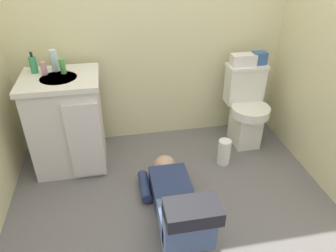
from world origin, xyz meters
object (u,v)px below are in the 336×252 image
(person_plumber, at_px, (177,203))
(toiletry_bag, at_px, (259,58))
(toilet, at_px, (246,107))
(bottle_green, at_px, (63,66))
(paper_towel_roll, at_px, (224,152))
(vanity_cabinet, at_px, (68,122))
(tissue_box, at_px, (243,60))
(soap_dispenser, at_px, (33,64))
(faucet, at_px, (59,64))
(bottle_pink, at_px, (44,68))
(bottle_clear, at_px, (54,60))

(person_plumber, relative_size, toiletry_bag, 8.59)
(toilet, height_order, toiletry_bag, toiletry_bag)
(bottle_green, height_order, paper_towel_roll, bottle_green)
(vanity_cabinet, xyz_separation_m, tissue_box, (1.56, 0.16, 0.38))
(soap_dispenser, xyz_separation_m, paper_towel_roll, (1.50, -0.38, -0.77))
(toilet, bearing_deg, soap_dispenser, 178.06)
(vanity_cabinet, height_order, faucet, faucet)
(toiletry_bag, bearing_deg, vanity_cabinet, -174.80)
(toilet, distance_m, soap_dispenser, 1.87)
(faucet, distance_m, tissue_box, 1.56)
(bottle_pink, bearing_deg, soap_dispenser, 146.39)
(bottle_green, bearing_deg, person_plumber, -51.51)
(toilet, xyz_separation_m, bottle_pink, (-1.72, 0.01, 0.50))
(person_plumber, distance_m, toiletry_bag, 1.52)
(toilet, xyz_separation_m, toiletry_bag, (0.11, 0.09, 0.44))
(soap_dispenser, height_order, bottle_pink, soap_dispenser)
(soap_dispenser, bearing_deg, toilet, -1.94)
(faucet, height_order, soap_dispenser, soap_dispenser)
(vanity_cabinet, bearing_deg, soap_dispenser, 146.90)
(vanity_cabinet, xyz_separation_m, soap_dispenser, (-0.19, 0.13, 0.47))
(bottle_pink, bearing_deg, vanity_cabinet, -32.72)
(bottle_pink, bearing_deg, toilet, -0.24)
(faucet, bearing_deg, person_plumber, -52.46)
(toilet, distance_m, person_plumber, 1.26)
(bottle_green, distance_m, paper_towel_roll, 1.52)
(tissue_box, height_order, toiletry_bag, toiletry_bag)
(faucet, bearing_deg, tissue_box, 0.35)
(bottle_green, bearing_deg, toiletry_bag, 2.97)
(person_plumber, distance_m, bottle_clear, 1.45)
(vanity_cabinet, xyz_separation_m, bottle_green, (0.03, 0.07, 0.46))
(tissue_box, xyz_separation_m, bottle_green, (-1.53, -0.09, 0.08))
(person_plumber, xyz_separation_m, bottle_clear, (-0.79, 0.98, 0.73))
(tissue_box, xyz_separation_m, soap_dispenser, (-1.75, -0.03, 0.09))
(soap_dispenser, distance_m, paper_towel_roll, 1.73)
(toilet, relative_size, bottle_pink, 7.23)
(tissue_box, relative_size, paper_towel_roll, 0.94)
(soap_dispenser, distance_m, bottle_clear, 0.16)
(toilet, relative_size, bottle_clear, 4.38)
(bottle_green, bearing_deg, toilet, -0.13)
(person_plumber, bearing_deg, soap_dispenser, 134.45)
(tissue_box, bearing_deg, toilet, -63.57)
(person_plumber, bearing_deg, toiletry_bag, 46.24)
(tissue_box, bearing_deg, vanity_cabinet, -174.30)
(vanity_cabinet, bearing_deg, person_plumber, -48.08)
(faucet, bearing_deg, toilet, -2.88)
(bottle_pink, height_order, paper_towel_roll, bottle_pink)
(vanity_cabinet, distance_m, paper_towel_roll, 1.36)
(bottle_green, bearing_deg, tissue_box, 3.26)
(soap_dispenser, xyz_separation_m, bottle_pink, (0.08, -0.05, -0.02))
(vanity_cabinet, bearing_deg, toilet, 2.32)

